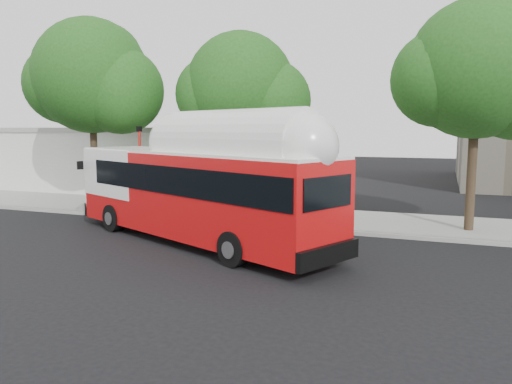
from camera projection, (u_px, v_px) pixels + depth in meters
ground at (203, 246)px, 17.87m from camera, size 120.00×120.00×0.00m
sidewalk at (264, 215)px, 23.88m from camera, size 60.00×5.00×0.15m
curb_strip at (244, 225)px, 21.47m from camera, size 60.00×0.30×0.15m
red_curb_segment at (182, 220)px, 22.53m from camera, size 10.00×0.32×0.16m
street_tree_left at (100, 80)px, 25.19m from camera, size 6.67×5.80×9.74m
street_tree_mid at (249, 91)px, 22.95m from camera, size 5.75×5.00×8.62m
street_tree_right at (489, 75)px, 19.18m from camera, size 6.21×5.40×9.18m
low_commercial_bldg at (115, 157)px, 35.51m from camera, size 16.20×10.20×4.25m
transit_bus at (196, 194)px, 18.19m from camera, size 12.82×7.54×3.87m
signal_pole at (140, 171)px, 23.43m from camera, size 0.12×0.41×4.29m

